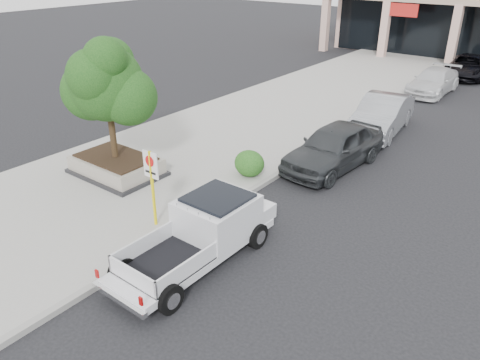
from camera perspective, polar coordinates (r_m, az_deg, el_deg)
name	(u,v)px	position (r m, az deg, el deg)	size (l,w,h in m)	color
ground	(233,248)	(12.98, -0.90, -8.29)	(120.00, 120.00, 0.00)	black
sidewalk	(220,139)	(20.20, -2.48, 4.97)	(8.00, 52.00, 0.15)	gray
curb	(299,162)	(18.08, 7.15, 2.18)	(0.20, 52.00, 0.15)	gray
planter	(117,165)	(17.26, -14.81, 1.74)	(3.20, 2.20, 0.68)	black
planter_tree	(113,84)	(16.31, -15.26, 11.26)	(2.90, 2.55, 4.00)	#2E2111
no_parking_sign	(152,179)	(13.28, -10.70, 0.18)	(0.55, 0.09, 2.30)	yellow
hedge	(249,163)	(16.50, 1.15, 2.04)	(1.10, 0.99, 0.94)	#154213
pickup_truck	(194,237)	(12.03, -5.62, -6.93)	(1.88, 5.08, 1.60)	silver
curb_car_a	(334,147)	(17.72, 11.38, 3.99)	(1.95, 4.85, 1.65)	#2D2F32
curb_car_b	(382,115)	(21.89, 16.89, 7.61)	(1.74, 4.99, 1.64)	#94969B
curb_car_c	(433,82)	(29.41, 22.50, 11.03)	(1.92, 4.73, 1.37)	silver
curb_car_d	(468,66)	(34.38, 26.04, 12.35)	(2.33, 5.04, 1.40)	black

